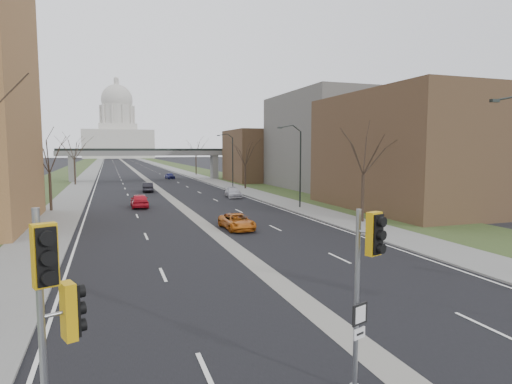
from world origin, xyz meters
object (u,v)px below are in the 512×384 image
signal_pole_left (54,302)px  car_right_far (170,176)px  signal_pole_median (366,268)px  car_right_mid (233,193)px  car_left_near (140,200)px  car_right_near (237,222)px  car_left_far (148,187)px

signal_pole_left → car_right_far: bearing=59.7°
signal_pole_median → car_right_mid: size_ratio=1.09×
car_right_mid → car_right_far: (-2.95, 38.68, 0.01)m
car_left_near → car_right_near: 16.88m
car_right_far → car_right_mid: bearing=-91.1°
signal_pole_median → car_left_far: size_ratio=1.12×
car_right_mid → car_right_near: bearing=-100.3°
signal_pole_median → car_right_near: 23.37m
signal_pole_median → car_right_mid: bearing=58.7°
signal_pole_left → signal_pole_median: 6.99m
car_left_far → car_right_near: bearing=99.8°
signal_pole_left → car_left_far: bearing=62.2°
car_left_near → car_left_far: car_left_near is taller
signal_pole_median → car_right_mid: 45.74m
signal_pole_median → car_left_near: size_ratio=1.07×
signal_pole_left → car_left_near: bearing=62.7°
car_left_near → car_right_mid: bearing=-152.9°
signal_pole_left → car_left_near: (4.12, 38.85, -2.63)m
signal_pole_median → car_left_near: bearing=74.8°
car_right_mid → car_left_near: bearing=-148.7°
signal_pole_left → car_right_near: signal_pole_left is taller
signal_pole_median → car_left_near: 38.79m
car_left_far → car_right_far: car_left_far is taller
signal_pole_median → car_left_far: (-0.53, 55.90, -2.63)m
signal_pole_left → car_right_far: size_ratio=1.36×
signal_pole_left → car_right_far: 84.72m
car_right_near → car_right_mid: size_ratio=1.01×
signal_pole_left → car_right_far: (13.43, 83.61, -2.75)m
car_right_near → car_right_far: (2.97, 60.41, 0.03)m
car_right_far → car_left_near: bearing=-107.2°
signal_pole_left → car_left_far: signal_pole_left is taller
signal_pole_left → car_left_near: size_ratio=1.16×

